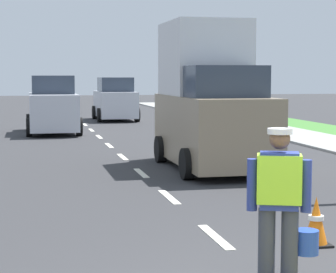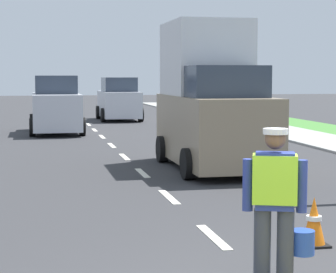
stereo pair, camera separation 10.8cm
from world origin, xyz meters
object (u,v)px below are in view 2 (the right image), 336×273
Objects in this scene: car_outgoing_far at (119,100)px; road_worker at (277,199)px; traffic_cone_near at (314,222)px; car_oncoming_second at (56,106)px; delivery_truck at (212,101)px.

road_worker is at bearing -93.65° from car_outgoing_far.
car_oncoming_second is (-2.74, 17.71, 0.72)m from traffic_cone_near.
traffic_cone_near is 24.44m from car_outgoing_far.
delivery_truck reaches higher than car_outgoing_far.
car_oncoming_second reaches higher than road_worker.
car_oncoming_second is at bearing 94.99° from road_worker.
car_outgoing_far is at bearing 88.64° from traffic_cone_near.
car_outgoing_far reaches higher than traffic_cone_near.
delivery_truck is (0.62, 7.24, 1.29)m from traffic_cone_near.
car_outgoing_far is at bearing 90.12° from delivery_truck.
delivery_truck is at bearing -72.25° from car_oncoming_second.
road_worker is 1.87m from traffic_cone_near.
delivery_truck is 17.19m from car_outgoing_far.
road_worker is at bearing -101.02° from delivery_truck.
traffic_cone_near is at bearing -81.22° from car_oncoming_second.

